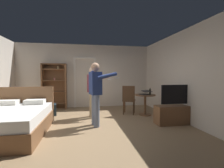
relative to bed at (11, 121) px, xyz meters
The scene contains 14 objects.
ground_plane 1.78m from the bed, 10.51° to the left, with size 6.05×6.05×0.00m, color #997A56.
wall_back 3.64m from the bed, 60.52° to the left, with size 5.74×0.12×2.65m, color silver.
wall_right 4.65m from the bed, ahead, with size 0.12×5.57×2.65m, color silver.
doorway_frame 3.54m from the bed, 60.17° to the left, with size 0.93×0.08×2.13m.
bed is the anchor object (origin of this frame).
bookshelf 2.94m from the bed, 80.28° to the left, with size 0.95×0.32×1.82m.
tv_flatscreen 4.17m from the bed, ahead, with size 1.17×0.40×1.09m.
side_table 3.88m from the bed, 17.66° to the left, with size 0.70×0.70×0.70m.
laptop 3.88m from the bed, 17.15° to the left, with size 0.42×0.42×0.15m.
bottle_on_table 4.02m from the bed, 15.95° to the left, with size 0.06×0.06×0.23m.
wooden_chair 3.48m from the bed, 23.50° to the left, with size 0.55×0.55×0.99m.
person_blue_shirt 2.09m from the bed, ahead, with size 0.78×0.58×1.68m.
person_striped_shirt 2.36m from the bed, 32.01° to the left, with size 0.76×0.56×1.61m.
suitcase_dark 1.74m from the bed, 74.41° to the left, with size 0.51×0.36×0.38m, color #1E2D38.
Camera 1 is at (-0.08, -4.30, 1.33)m, focal length 25.88 mm.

